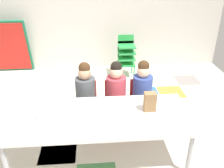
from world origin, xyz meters
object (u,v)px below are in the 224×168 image
paper_plate_near_edge (36,122)px  seated_child_middle_seat (116,88)px  seated_child_near_camera (85,89)px  folded_activity_table (6,47)px  donut_powdered_on_plate (35,120)px  craft_table (99,119)px  paper_plate_center_table (87,107)px  seated_child_far_right (142,87)px  paper_bag_brown (150,102)px  kid_chair_green_stack (126,53)px

paper_plate_near_edge → seated_child_middle_seat: bearing=38.2°
seated_child_near_camera → folded_activity_table: (-1.60, 1.92, -0.02)m
donut_powdered_on_plate → seated_child_middle_seat: bearing=38.2°
craft_table → paper_plate_center_table: (-0.12, 0.19, 0.04)m
seated_child_far_right → donut_powdered_on_plate: size_ratio=7.39×
seated_child_near_camera → paper_plate_center_table: seated_child_near_camera is taller
seated_child_near_camera → paper_bag_brown: 0.93m
seated_child_near_camera → seated_child_far_right: bearing=0.0°
seated_child_near_camera → folded_activity_table: bearing=129.7°
seated_child_far_right → seated_child_middle_seat: bearing=180.0°
seated_child_far_right → paper_plate_near_edge: 1.45m
paper_plate_center_table → seated_child_middle_seat: bearing=50.2°
seated_child_far_right → paper_bag_brown: 0.59m
folded_activity_table → paper_bag_brown: size_ratio=4.94×
kid_chair_green_stack → folded_activity_table: (-2.35, 0.32, 0.08)m
craft_table → paper_plate_center_table: bearing=123.6°
paper_plate_near_edge → folded_activity_table: bearing=112.6°
seated_child_middle_seat → paper_plate_near_edge: size_ratio=5.10×
folded_activity_table → donut_powdered_on_plate: folded_activity_table is taller
seated_child_far_right → paper_plate_center_table: bearing=-148.3°
paper_bag_brown → paper_plate_near_edge: size_ratio=1.22×
paper_bag_brown → paper_plate_center_table: (-0.70, 0.12, -0.11)m
seated_child_near_camera → paper_plate_near_edge: (-0.50, -0.71, 0.01)m
craft_table → donut_powdered_on_plate: 0.66m
paper_bag_brown → kid_chair_green_stack: bearing=89.2°
seated_child_middle_seat → seated_child_far_right: size_ratio=1.00×
seated_child_near_camera → paper_plate_near_edge: bearing=-125.2°
craft_table → paper_plate_near_edge: (-0.65, -0.08, 0.04)m
paper_plate_center_table → donut_powdered_on_plate: bearing=-153.7°
donut_powdered_on_plate → paper_plate_near_edge: bearing=0.0°
paper_plate_near_edge → paper_plate_center_table: same height
folded_activity_table → donut_powdered_on_plate: bearing=-67.4°
kid_chair_green_stack → paper_plate_near_edge: size_ratio=4.44×
seated_child_near_camera → paper_plate_near_edge: size_ratio=5.10×
kid_chair_green_stack → paper_plate_center_table: bearing=-109.5°
paper_plate_near_edge → craft_table: bearing=6.7°
craft_table → paper_plate_center_table: paper_plate_center_table is taller
kid_chair_green_stack → folded_activity_table: 2.37m
kid_chair_green_stack → folded_activity_table: folded_activity_table is taller
craft_table → seated_child_far_right: seated_child_far_right is taller
craft_table → kid_chair_green_stack: size_ratio=2.52×
folded_activity_table → paper_bag_brown: bearing=-47.1°
folded_activity_table → donut_powdered_on_plate: size_ratio=8.75×
kid_chair_green_stack → folded_activity_table: bearing=172.1°
folded_activity_table → paper_plate_near_edge: size_ratio=6.04×
kid_chair_green_stack → donut_powdered_on_plate: kid_chair_green_stack is taller
seated_child_far_right → folded_activity_table: 3.04m
folded_activity_table → paper_plate_near_edge: bearing=-67.4°
seated_child_far_right → paper_bag_brown: seated_child_far_right is taller
craft_table → seated_child_near_camera: 0.66m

